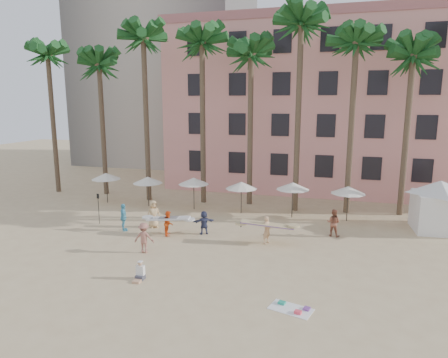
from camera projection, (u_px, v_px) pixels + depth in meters
name	position (u px, v px, depth m)	size (l,w,h in m)	color
ground	(201.00, 282.00, 19.53)	(120.00, 120.00, 0.00)	#D1B789
pink_hotel	(349.00, 108.00, 40.62)	(35.00, 14.00, 16.00)	pink
palm_row	(269.00, 45.00, 31.04)	(44.40, 5.40, 16.30)	brown
umbrella_row	(217.00, 183.00, 31.68)	(22.50, 2.70, 2.73)	#332B23
cabana	(439.00, 201.00, 26.90)	(4.76, 4.76, 3.50)	white
beach_towel	(292.00, 308.00, 17.01)	(2.00, 1.45, 0.14)	white
carrier_yellow	(267.00, 228.00, 24.69)	(3.31, 1.18, 1.75)	tan
carrier_white	(168.00, 222.00, 26.24)	(2.91, 1.07, 1.64)	#FF5C1A
beachgoers	(190.00, 223.00, 25.98)	(14.76, 6.93, 1.93)	#57AFCB
paddle	(98.00, 205.00, 28.58)	(0.18, 0.04, 2.23)	black
seated_man	(140.00, 273.00, 19.78)	(0.41, 0.72, 0.94)	#3F3F4C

